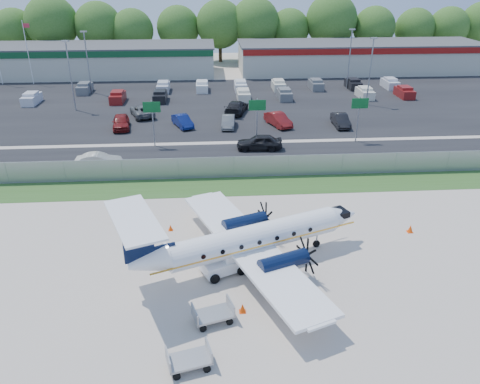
{
  "coord_description": "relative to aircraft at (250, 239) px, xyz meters",
  "views": [
    {
      "loc": [
        -2.17,
        -25.1,
        17.13
      ],
      "look_at": [
        0.0,
        6.0,
        2.3
      ],
      "focal_mm": 35.0,
      "sensor_mm": 36.0,
      "label": 1
    }
  ],
  "objects": [
    {
      "name": "parking_lot",
      "position": [
        -0.2,
        40.11,
        -1.94
      ],
      "size": [
        170.0,
        32.0,
        0.02
      ],
      "primitive_type": "cube",
      "color": "black",
      "rests_on": "ground"
    },
    {
      "name": "road_car_mid",
      "position": [
        2.89,
        21.23,
        -1.95
      ],
      "size": [
        4.86,
        2.17,
        1.62
      ],
      "primitive_type": "imported",
      "rotation": [
        0.0,
        0.0,
        -1.62
      ],
      "color": "black",
      "rests_on": "ground"
    },
    {
      "name": "sign_right",
      "position": [
        13.8,
        23.02,
        1.66
      ],
      "size": [
        1.8,
        0.26,
        5.0
      ],
      "color": "gray",
      "rests_on": "ground"
    },
    {
      "name": "cone_starboard_wing",
      "position": [
        -5.36,
        4.82,
        -1.73
      ],
      "size": [
        0.33,
        0.33,
        0.47
      ],
      "color": "#FF4808",
      "rests_on": "ground"
    },
    {
      "name": "parked_car_g",
      "position": [
        1.35,
        35.23,
        -1.95
      ],
      "size": [
        3.78,
        6.07,
        1.64
      ],
      "primitive_type": "imported",
      "rotation": [
        0.0,
        0.0,
        2.86
      ],
      "color": "black",
      "rests_on": "ground"
    },
    {
      "name": "far_parking_rows",
      "position": [
        -0.2,
        45.11,
        -1.95
      ],
      "size": [
        56.0,
        10.0,
        1.6
      ],
      "primitive_type": null,
      "color": "gray",
      "rests_on": "ground"
    },
    {
      "name": "tree_line",
      "position": [
        -0.2,
        74.11,
        -1.95
      ],
      "size": [
        112.0,
        6.0,
        14.0
      ],
      "primitive_type": null,
      "color": "#325F1C",
      "rests_on": "ground"
    },
    {
      "name": "parked_car_c",
      "position": [
        -0.01,
        29.2,
        -1.95
      ],
      "size": [
        1.83,
        4.34,
        1.39
      ],
      "primitive_type": "imported",
      "rotation": [
        0.0,
        0.0,
        -0.09
      ],
      "color": "#595B5E",
      "rests_on": "ground"
    },
    {
      "name": "parked_car_a",
      "position": [
        -12.76,
        29.57,
        -1.95
      ],
      "size": [
        2.55,
        4.98,
        1.62
      ],
      "primitive_type": "imported",
      "rotation": [
        0.0,
        0.0,
        0.14
      ],
      "color": "maroon",
      "rests_on": "ground"
    },
    {
      "name": "light_pole_sw",
      "position": [
        -20.2,
        48.11,
        3.28
      ],
      "size": [
        0.9,
        0.35,
        9.09
      ],
      "color": "gray",
      "rests_on": "ground"
    },
    {
      "name": "aircraft",
      "position": [
        0.0,
        0.0,
        0.0
      ],
      "size": [
        16.35,
        15.9,
        5.04
      ],
      "color": "white",
      "rests_on": "ground"
    },
    {
      "name": "building_west",
      "position": [
        -24.2,
        62.09,
        0.68
      ],
      "size": [
        46.4,
        12.4,
        5.24
      ],
      "color": "beige",
      "rests_on": "ground"
    },
    {
      "name": "building_east",
      "position": [
        25.8,
        62.09,
        0.68
      ],
      "size": [
        44.4,
        12.4,
        5.24
      ],
      "color": "beige",
      "rests_on": "ground"
    },
    {
      "name": "parked_car_f",
      "position": [
        -10.88,
        34.61,
        -1.95
      ],
      "size": [
        4.02,
        5.83,
        1.48
      ],
      "primitive_type": "imported",
      "rotation": [
        0.0,
        0.0,
        3.47
      ],
      "color": "#595B5E",
      "rests_on": "ground"
    },
    {
      "name": "ground",
      "position": [
        -0.2,
        0.11,
        -1.95
      ],
      "size": [
        170.0,
        170.0,
        0.0
      ],
      "primitive_type": "plane",
      "color": "beige",
      "rests_on": "ground"
    },
    {
      "name": "pushback_tug",
      "position": [
        -1.66,
        -0.6,
        -1.29
      ],
      "size": [
        2.99,
        2.66,
        1.38
      ],
      "color": "white",
      "rests_on": "ground"
    },
    {
      "name": "sign_mid",
      "position": [
        2.8,
        23.02,
        1.66
      ],
      "size": [
        1.8,
        0.26,
        5.0
      ],
      "color": "gray",
      "rests_on": "ground"
    },
    {
      "name": "grass_verge",
      "position": [
        -0.2,
        12.11,
        -1.94
      ],
      "size": [
        170.0,
        4.0,
        0.02
      ],
      "primitive_type": "cube",
      "color": "#2D561E",
      "rests_on": "ground"
    },
    {
      "name": "sign_left",
      "position": [
        -8.2,
        23.02,
        1.66
      ],
      "size": [
        1.8,
        0.26,
        5.0
      ],
      "color": "gray",
      "rests_on": "ground"
    },
    {
      "name": "parked_car_b",
      "position": [
        -5.49,
        29.79,
        -1.95
      ],
      "size": [
        2.98,
        4.52,
        1.41
      ],
      "primitive_type": "imported",
      "rotation": [
        0.0,
        0.0,
        0.38
      ],
      "color": "navy",
      "rests_on": "ground"
    },
    {
      "name": "cone_nose",
      "position": [
        11.92,
        3.36,
        -1.67
      ],
      "size": [
        0.41,
        0.41,
        0.58
      ],
      "color": "#FF4808",
      "rests_on": "ground"
    },
    {
      "name": "parked_car_d",
      "position": [
        6.05,
        29.36,
        -1.95
      ],
      "size": [
        3.16,
        4.99,
        1.55
      ],
      "primitive_type": "imported",
      "rotation": [
        0.0,
        0.0,
        0.35
      ],
      "color": "maroon",
      "rests_on": "ground"
    },
    {
      "name": "flagpole_east",
      "position": [
        -31.13,
        55.11,
        3.69
      ],
      "size": [
        1.06,
        0.12,
        10.0
      ],
      "color": "white",
      "rests_on": "ground"
    },
    {
      "name": "baggage_cart_near",
      "position": [
        -3.63,
        -8.31,
        -1.45
      ],
      "size": [
        2.3,
        1.71,
        1.08
      ],
      "color": "gray",
      "rests_on": "ground"
    },
    {
      "name": "light_pole_se",
      "position": [
        19.8,
        48.11,
        3.28
      ],
      "size": [
        0.9,
        0.35,
        9.09
      ],
      "color": "gray",
      "rests_on": "ground"
    },
    {
      "name": "access_road",
      "position": [
        -0.2,
        19.11,
        -1.94
      ],
      "size": [
        170.0,
        8.0,
        0.02
      ],
      "primitive_type": "cube",
      "color": "black",
      "rests_on": "ground"
    },
    {
      "name": "light_pole_nw",
      "position": [
        -20.2,
        38.11,
        3.28
      ],
      "size": [
        0.9,
        0.35,
        9.09
      ],
      "color": "gray",
      "rests_on": "ground"
    },
    {
      "name": "road_car_west",
      "position": [
        -12.91,
        17.28,
        -1.95
      ],
      "size": [
        4.38,
        1.66,
        1.43
      ],
      "primitive_type": "imported",
      "rotation": [
        0.0,
        0.0,
        1.6
      ],
      "color": "beige",
      "rests_on": "ground"
    },
    {
      "name": "light_pole_ne",
      "position": [
        19.8,
        38.11,
        3.28
      ],
      "size": [
        0.9,
        0.35,
        9.09
      ],
      "color": "gray",
      "rests_on": "ground"
    },
    {
      "name": "perimeter_fence",
      "position": [
        -0.2,
        14.11,
        -0.95
      ],
      "size": [
        120.0,
        0.06,
        1.99
      ],
      "color": "gray",
      "rests_on": "ground"
    },
    {
      "name": "baggage_cart_far",
      "position": [
        -2.44,
        -5.17,
        -1.43
      ],
      "size": [
        2.38,
        1.82,
        1.11
      ],
      "color": "gray",
      "rests_on": "ground"
    },
    {
      "name": "cone_port_wing",
      "position": [
        -0.81,
        -4.51,
        -1.69
      ],
      "size": [
        0.38,
        0.38,
        0.54
      ],
      "color": "#FF4808",
      "rests_on": "ground"
    },
    {
      "name": "parked_car_e",
      "position": [
        13.55,
        28.67,
        -1.95
      ],
      "size": [
        1.65,
        4.55,
        1.49
      ],
      "primitive_type": "imported",
      "rotation": [
        0.0,
        0.0,
        -0.02
      ],
      "color": "black",
      "rests_on": "ground"
    }
  ]
}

